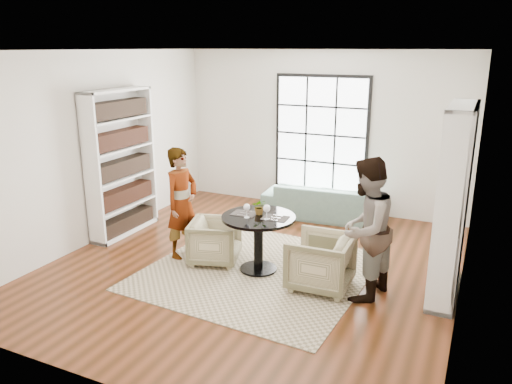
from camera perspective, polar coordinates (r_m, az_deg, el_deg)
The scene contains 16 objects.
ground at distance 7.31m, azimuth -0.20°, elevation -8.32°, with size 6.00×6.00×0.00m, color brown.
room_shell at distance 7.36m, azimuth 1.59°, elevation 2.23°, with size 6.00×6.01×6.00m.
rug at distance 7.11m, azimuth 0.20°, elevation -9.00°, with size 2.91×2.91×0.01m, color tan.
pedestal_table at distance 6.91m, azimuth 0.28°, elevation -4.53°, with size 1.02×1.02×0.81m.
sofa at distance 9.26m, azimuth 7.57°, elevation -1.02°, with size 2.13×0.83×0.62m, color slate.
armchair_left at distance 7.31m, azimuth -4.68°, elevation -5.63°, with size 0.69×0.71×0.64m, color #BDBC87.
armchair_right at distance 6.57m, azimuth 7.36°, elevation -7.92°, with size 0.77×0.80×0.72m, color tan.
person_left at distance 7.41m, azimuth -8.47°, elevation -1.27°, with size 0.61×0.40×1.66m, color gray.
person_right at distance 6.25m, azimuth 12.35°, elevation -4.20°, with size 0.87×0.68×1.79m, color gray.
placemat_left at distance 6.93m, azimuth -1.32°, elevation -2.47°, with size 0.34×0.26×0.01m, color black.
placemat_right at distance 6.76m, azimuth 2.22°, elevation -2.98°, with size 0.34×0.26×0.01m, color black.
cutlery_left at distance 6.93m, azimuth -1.32°, elevation -2.41°, with size 0.14×0.22×0.01m, color silver, non-canonical shape.
cutlery_right at distance 6.75m, azimuth 2.22°, elevation -2.92°, with size 0.14×0.22×0.01m, color silver, non-canonical shape.
wine_glass_left at distance 6.72m, azimuth -1.07°, elevation -1.80°, with size 0.09×0.09×0.20m.
wine_glass_right at distance 6.65m, azimuth 1.23°, elevation -1.93°, with size 0.10×0.10×0.21m.
flower_centerpiece at distance 6.87m, azimuth 0.43°, elevation -1.69°, with size 0.20×0.17×0.22m, color gray.
Camera 1 is at (2.83, -6.01, 3.04)m, focal length 35.00 mm.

